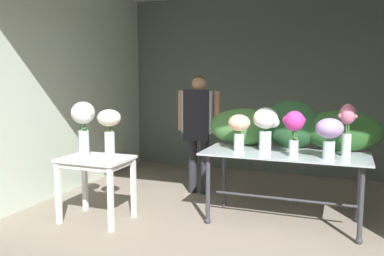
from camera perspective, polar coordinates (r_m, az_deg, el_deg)
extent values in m
plane|color=gray|center=(5.23, 7.65, -10.89)|extent=(8.75, 8.75, 0.00)
cube|color=slate|center=(6.92, 11.68, 5.96)|extent=(5.20, 0.12, 2.96)
cube|color=silver|center=(6.11, -16.66, 5.62)|extent=(0.12, 4.10, 2.96)
cube|color=#B2BFC7|center=(4.57, 12.91, -3.44)|extent=(1.76, 0.84, 0.02)
cylinder|color=#38383D|center=(4.53, 2.25, -8.56)|extent=(0.05, 0.05, 0.78)
sphere|color=#38383D|center=(4.64, 2.22, -12.85)|extent=(0.07, 0.07, 0.07)
cylinder|color=#38383D|center=(4.32, 22.60, -9.96)|extent=(0.05, 0.05, 0.78)
sphere|color=#38383D|center=(4.43, 22.36, -14.42)|extent=(0.07, 0.07, 0.07)
cylinder|color=#38383D|center=(5.12, 4.55, -6.71)|extent=(0.05, 0.05, 0.78)
sphere|color=#38383D|center=(5.22, 4.51, -10.55)|extent=(0.07, 0.07, 0.07)
cylinder|color=#38383D|center=(4.93, 22.40, -7.81)|extent=(0.05, 0.05, 0.78)
sphere|color=#38383D|center=(5.03, 22.20, -11.78)|extent=(0.07, 0.07, 0.07)
cylinder|color=#38383D|center=(4.69, 12.72, -9.67)|extent=(1.56, 0.03, 0.03)
cube|color=white|center=(4.68, -13.33, -4.22)|extent=(0.75, 0.57, 0.03)
cube|color=white|center=(4.69, -13.32, -4.76)|extent=(0.69, 0.51, 0.06)
cube|color=white|center=(4.77, -18.23, -8.65)|extent=(0.05, 0.05, 0.70)
cube|color=white|center=(4.39, -11.34, -9.81)|extent=(0.05, 0.05, 0.70)
cube|color=white|center=(5.14, -14.78, -7.36)|extent=(0.05, 0.05, 0.70)
cube|color=white|center=(4.79, -8.20, -8.27)|extent=(0.05, 0.05, 0.70)
cylinder|color=#232328|center=(5.70, 0.10, -4.84)|extent=(0.12, 0.12, 0.86)
cylinder|color=#232328|center=(5.63, 1.83, -4.98)|extent=(0.12, 0.12, 0.86)
cube|color=#B2BCC6|center=(5.56, 0.98, 2.29)|extent=(0.43, 0.22, 0.57)
cube|color=black|center=(5.45, 0.56, 1.77)|extent=(0.36, 0.02, 0.69)
cylinder|color=tan|center=(5.65, -1.50, 2.47)|extent=(0.09, 0.09, 0.55)
cylinder|color=tan|center=(5.47, 3.53, 2.30)|extent=(0.09, 0.09, 0.55)
sphere|color=tan|center=(5.54, 0.98, 6.15)|extent=(0.20, 0.20, 0.20)
ellipsoid|color=brown|center=(5.55, 1.06, 6.83)|extent=(0.15, 0.15, 0.09)
ellipsoid|color=#477F3D|center=(4.92, 7.28, 0.18)|extent=(0.84, 0.31, 0.44)
ellipsoid|color=#28562D|center=(4.81, 13.79, 0.48)|extent=(0.66, 0.29, 0.54)
ellipsoid|color=#2D6028|center=(4.79, 20.24, -0.35)|extent=(0.85, 0.32, 0.45)
cylinder|color=silver|center=(4.60, 10.22, -1.78)|extent=(0.14, 0.14, 0.22)
cylinder|color=#9EBCB2|center=(4.61, 10.20, -2.53)|extent=(0.12, 0.12, 0.09)
cylinder|color=#387033|center=(4.59, 10.53, -1.28)|extent=(0.01, 0.01, 0.28)
cylinder|color=#387033|center=(4.63, 10.16, -1.20)|extent=(0.01, 0.01, 0.28)
cylinder|color=#387033|center=(4.56, 10.02, -1.32)|extent=(0.01, 0.01, 0.28)
ellipsoid|color=white|center=(4.57, 10.29, 1.37)|extent=(0.27, 0.27, 0.24)
sphere|color=white|center=(4.58, 9.34, 0.96)|extent=(0.12, 0.12, 0.12)
sphere|color=white|center=(4.58, 11.43, 0.80)|extent=(0.12, 0.12, 0.12)
cylinder|color=silver|center=(4.34, 14.05, -2.76)|extent=(0.10, 0.10, 0.17)
cylinder|color=#9EBCB2|center=(4.35, 14.03, -3.38)|extent=(0.09, 0.09, 0.07)
cylinder|color=#477F3D|center=(4.33, 14.38, -1.82)|extent=(0.01, 0.01, 0.30)
cylinder|color=#477F3D|center=(4.35, 14.06, -1.77)|extent=(0.01, 0.01, 0.30)
cylinder|color=#477F3D|center=(4.33, 13.91, -1.81)|extent=(0.01, 0.01, 0.30)
cylinder|color=#477F3D|center=(4.30, 14.13, -1.87)|extent=(0.01, 0.01, 0.30)
ellipsoid|color=#D1338E|center=(4.30, 14.17, 0.96)|extent=(0.21, 0.21, 0.21)
sphere|color=#D1338E|center=(4.32, 13.12, 1.11)|extent=(0.09, 0.09, 0.09)
sphere|color=#D1338E|center=(4.31, 15.24, 1.08)|extent=(0.06, 0.06, 0.06)
ellipsoid|color=#387033|center=(4.31, 14.36, -1.40)|extent=(0.05, 0.10, 0.03)
cylinder|color=silver|center=(4.30, 18.62, -2.92)|extent=(0.12, 0.12, 0.18)
cylinder|color=#9EBCB2|center=(4.31, 18.59, -3.60)|extent=(0.11, 0.11, 0.08)
cylinder|color=#477F3D|center=(4.29, 18.93, -2.44)|extent=(0.01, 0.01, 0.24)
cylinder|color=#477F3D|center=(4.32, 18.49, -2.38)|extent=(0.01, 0.01, 0.24)
cylinder|color=#477F3D|center=(4.27, 18.53, -2.48)|extent=(0.01, 0.01, 0.24)
ellipsoid|color=#B28ED1|center=(4.27, 18.74, -0.04)|extent=(0.27, 0.27, 0.20)
sphere|color=#B28ED1|center=(4.25, 17.56, -0.07)|extent=(0.06, 0.06, 0.06)
cylinder|color=silver|center=(4.54, 6.59, -2.00)|extent=(0.11, 0.11, 0.20)
cylinder|color=#9EBCB2|center=(4.54, 6.58, -2.68)|extent=(0.10, 0.10, 0.08)
cylinder|color=#2D6028|center=(4.52, 6.76, -1.54)|extent=(0.01, 0.01, 0.25)
cylinder|color=#2D6028|center=(4.54, 6.47, -1.49)|extent=(0.01, 0.01, 0.25)
cylinder|color=#2D6028|center=(4.51, 6.42, -1.57)|extent=(0.01, 0.01, 0.25)
ellipsoid|color=#F4B78E|center=(4.51, 6.63, 0.74)|extent=(0.24, 0.24, 0.18)
sphere|color=#F4B78E|center=(4.51, 5.73, 0.54)|extent=(0.07, 0.07, 0.07)
cylinder|color=silver|center=(4.51, 20.81, -2.23)|extent=(0.10, 0.10, 0.24)
cylinder|color=#9EBCB2|center=(4.52, 20.77, -3.05)|extent=(0.09, 0.09, 0.10)
cylinder|color=#477F3D|center=(4.50, 21.06, -1.30)|extent=(0.01, 0.01, 0.37)
cylinder|color=#477F3D|center=(4.51, 20.76, -1.26)|extent=(0.01, 0.01, 0.37)
cylinder|color=#477F3D|center=(4.49, 20.78, -1.31)|extent=(0.01, 0.01, 0.37)
ellipsoid|color=pink|center=(4.47, 21.00, 1.82)|extent=(0.16, 0.16, 0.21)
sphere|color=pink|center=(4.45, 20.18, 1.62)|extent=(0.07, 0.07, 0.07)
sphere|color=pink|center=(4.45, 21.90, 1.53)|extent=(0.05, 0.05, 0.05)
cylinder|color=silver|center=(4.73, -14.89, -2.11)|extent=(0.12, 0.12, 0.30)
cylinder|color=#9EBCB2|center=(4.75, -14.86, -3.11)|extent=(0.11, 0.11, 0.13)
cylinder|color=#387033|center=(4.71, -14.70, -1.33)|extent=(0.01, 0.01, 0.41)
cylinder|color=#387033|center=(4.75, -14.75, -1.26)|extent=(0.01, 0.01, 0.41)
cylinder|color=#387033|center=(4.75, -15.18, -1.28)|extent=(0.01, 0.01, 0.41)
cylinder|color=#387033|center=(4.71, -15.13, -1.35)|extent=(0.01, 0.01, 0.41)
ellipsoid|color=white|center=(4.69, -15.03, 2.08)|extent=(0.26, 0.26, 0.25)
sphere|color=white|center=(4.62, -14.29, 2.08)|extent=(0.10, 0.10, 0.10)
ellipsoid|color=#2D6028|center=(4.69, -14.82, -0.11)|extent=(0.08, 0.11, 0.03)
cylinder|color=silver|center=(4.62, -11.46, -2.30)|extent=(0.11, 0.11, 0.29)
cylinder|color=#9EBCB2|center=(4.63, -11.43, -3.30)|extent=(0.10, 0.10, 0.12)
cylinder|color=#477F3D|center=(4.60, -11.17, -1.64)|extent=(0.01, 0.01, 0.38)
cylinder|color=#477F3D|center=(4.63, -11.29, -1.58)|extent=(0.01, 0.01, 0.38)
cylinder|color=#477F3D|center=(4.62, -11.59, -1.62)|extent=(0.01, 0.01, 0.38)
cylinder|color=#477F3D|center=(4.59, -11.62, -1.66)|extent=(0.01, 0.01, 0.38)
ellipsoid|color=silver|center=(4.58, -11.55, 1.41)|extent=(0.26, 0.26, 0.19)
sphere|color=silver|center=(4.61, -12.49, 1.00)|extent=(0.08, 0.08, 0.08)
sphere|color=silver|center=(4.52, -10.80, 1.25)|extent=(0.07, 0.07, 0.07)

